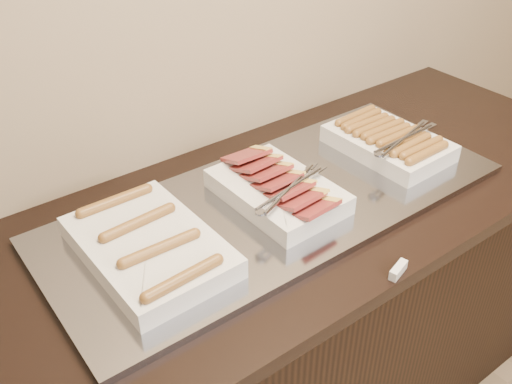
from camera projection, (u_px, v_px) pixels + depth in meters
counter at (281, 322)px, 1.73m from camera, size 2.06×0.76×0.90m
warming_tray at (278, 202)px, 1.46m from camera, size 1.20×0.50×0.02m
dish_left at (149, 246)px, 1.26m from camera, size 0.27×0.39×0.07m
dish_center at (278, 189)px, 1.43m from camera, size 0.27×0.36×0.09m
dish_right at (389, 141)px, 1.63m from camera, size 0.27×0.34×0.08m
label_holder at (398, 270)px, 1.24m from camera, size 0.06×0.03×0.02m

